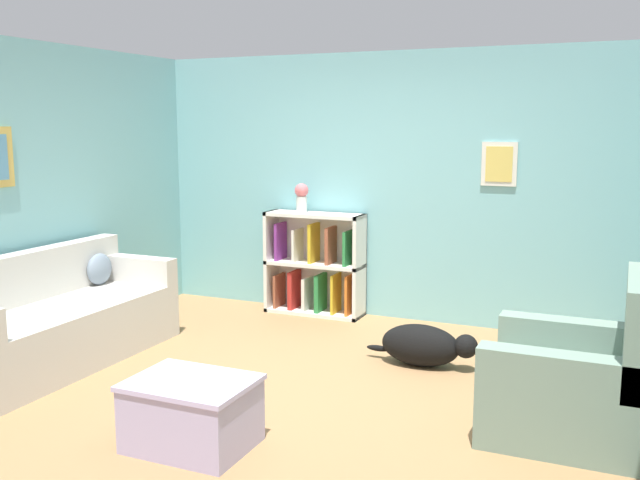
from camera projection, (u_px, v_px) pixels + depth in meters
The scene contains 9 objects.
ground_plane at pixel (298, 392), 5.14m from camera, with size 14.00×14.00×0.00m, color #997047.
wall_back at pixel (396, 187), 6.97m from camera, with size 5.60×0.13×2.60m.
wall_left at pixel (21, 198), 5.94m from camera, with size 0.13×5.00×2.60m.
couch at pixel (55, 323), 5.72m from camera, with size 0.82×2.10×0.89m.
bookshelf at pixel (315, 266), 7.22m from camera, with size 1.01×0.32×1.03m.
recliner_chair at pixel (580, 381), 4.38m from camera, with size 0.97×0.95×1.03m.
coffee_table at pixel (192, 411), 4.23m from camera, with size 0.72×0.56×0.41m.
dog at pixel (424, 345), 5.66m from camera, with size 0.92×0.30×0.34m.
vase at pixel (302, 196), 7.14m from camera, with size 0.14×0.14×0.29m.
Camera 1 is at (2.11, -4.42, 1.90)m, focal length 40.00 mm.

